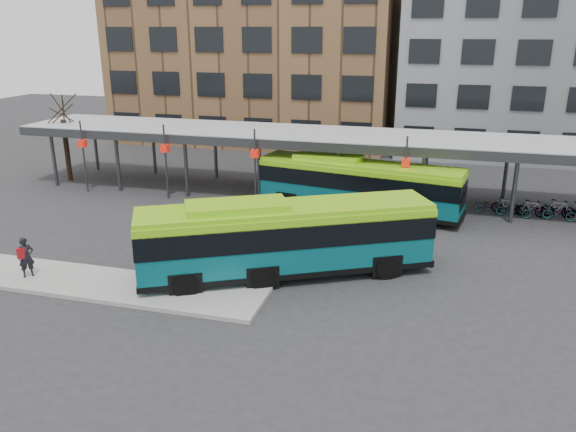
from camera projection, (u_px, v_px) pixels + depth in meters
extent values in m
plane|color=#28282B|center=(251.00, 273.00, 25.38)|extent=(120.00, 120.00, 0.00)
cube|color=gray|center=(106.00, 285.00, 23.99)|extent=(14.00, 3.00, 0.18)
cube|color=#999B9E|center=(315.00, 135.00, 36.00)|extent=(40.00, 6.00, 0.35)
cube|color=#383A3D|center=(304.00, 146.00, 33.31)|extent=(40.00, 0.15, 0.55)
cylinder|color=#383A3D|center=(54.00, 159.00, 38.90)|extent=(0.24, 0.24, 3.80)
cylinder|color=#383A3D|center=(96.00, 145.00, 43.48)|extent=(0.24, 0.24, 3.80)
cylinder|color=#383A3D|center=(118.00, 163.00, 37.65)|extent=(0.24, 0.24, 3.80)
cylinder|color=#383A3D|center=(154.00, 149.00, 42.22)|extent=(0.24, 0.24, 3.80)
cylinder|color=#383A3D|center=(186.00, 168.00, 36.39)|extent=(0.24, 0.24, 3.80)
cylinder|color=#383A3D|center=(216.00, 152.00, 40.96)|extent=(0.24, 0.24, 3.80)
cylinder|color=#383A3D|center=(259.00, 173.00, 35.14)|extent=(0.24, 0.24, 3.80)
cylinder|color=#383A3D|center=(281.00, 156.00, 39.71)|extent=(0.24, 0.24, 3.80)
cylinder|color=#383A3D|center=(338.00, 178.00, 33.88)|extent=(0.24, 0.24, 3.80)
cylinder|color=#383A3D|center=(351.00, 161.00, 38.45)|extent=(0.24, 0.24, 3.80)
cylinder|color=#383A3D|center=(423.00, 184.00, 32.62)|extent=(0.24, 0.24, 3.80)
cylinder|color=#383A3D|center=(426.00, 165.00, 37.20)|extent=(0.24, 0.24, 3.80)
cylinder|color=#383A3D|center=(514.00, 190.00, 31.37)|extent=(0.24, 0.24, 3.80)
cylinder|color=#383A3D|center=(506.00, 170.00, 35.94)|extent=(0.24, 0.24, 3.80)
cylinder|color=#383A3D|center=(84.00, 157.00, 37.26)|extent=(0.12, 0.12, 4.80)
cube|color=red|center=(82.00, 143.00, 36.97)|extent=(0.45, 0.45, 0.45)
cylinder|color=#383A3D|center=(166.00, 162.00, 35.75)|extent=(0.12, 0.12, 4.80)
cube|color=red|center=(165.00, 148.00, 35.47)|extent=(0.45, 0.45, 0.45)
cylinder|color=#383A3D|center=(255.00, 168.00, 34.25)|extent=(0.12, 0.12, 4.80)
cube|color=red|center=(255.00, 154.00, 33.96)|extent=(0.45, 0.45, 0.45)
cylinder|color=#383A3D|center=(405.00, 178.00, 31.99)|extent=(0.12, 0.12, 4.80)
cube|color=red|center=(406.00, 163.00, 31.70)|extent=(0.45, 0.45, 0.45)
cylinder|color=black|center=(67.00, 150.00, 40.18)|extent=(0.36, 0.36, 4.40)
cylinder|color=black|center=(63.00, 114.00, 39.33)|extent=(0.08, 1.63, 1.59)
cylinder|color=black|center=(63.00, 114.00, 39.45)|extent=(1.63, 0.13, 1.59)
cylinder|color=black|center=(61.00, 114.00, 39.38)|extent=(0.15, 1.63, 1.59)
cylinder|color=black|center=(61.00, 114.00, 39.26)|extent=(1.63, 0.10, 1.59)
cube|color=brown|center=(258.00, 23.00, 53.67)|extent=(26.00, 14.00, 22.00)
cube|color=slate|center=(550.00, 35.00, 47.46)|extent=(24.00, 14.00, 20.00)
cube|color=#08535C|center=(286.00, 239.00, 24.59)|extent=(12.56, 8.32, 2.66)
cube|color=black|center=(286.00, 228.00, 24.42)|extent=(12.64, 8.40, 1.01)
cube|color=#7EC714|center=(286.00, 208.00, 24.14)|extent=(12.51, 8.22, 0.21)
cube|color=#7EC714|center=(237.00, 207.00, 23.63)|extent=(4.67, 3.68, 0.37)
cube|color=black|center=(286.00, 265.00, 24.97)|extent=(12.65, 8.40, 0.26)
cylinder|color=black|center=(387.00, 267.00, 24.63)|extent=(1.09, 0.78, 1.07)
cylinder|color=black|center=(367.00, 246.00, 27.04)|extent=(1.09, 0.78, 1.07)
cylinder|color=black|center=(263.00, 279.00, 23.50)|extent=(1.09, 0.78, 1.07)
cylinder|color=black|center=(253.00, 256.00, 25.91)|extent=(1.09, 0.78, 1.07)
cylinder|color=black|center=(186.00, 286.00, 22.85)|extent=(1.09, 0.78, 1.07)
cylinder|color=black|center=(183.00, 261.00, 25.26)|extent=(1.09, 0.78, 1.07)
cube|color=#08535C|center=(359.00, 186.00, 33.31)|extent=(12.24, 4.51, 2.50)
cube|color=black|center=(360.00, 178.00, 33.15)|extent=(12.30, 4.58, 0.95)
cube|color=#7EC714|center=(360.00, 164.00, 32.88)|extent=(12.22, 4.41, 0.20)
cube|color=#7EC714|center=(328.00, 158.00, 33.62)|extent=(4.24, 2.45, 0.35)
cube|color=black|center=(358.00, 204.00, 33.66)|extent=(12.31, 4.58, 0.24)
cylinder|color=black|center=(420.00, 219.00, 31.00)|extent=(1.04, 0.47, 1.00)
cylinder|color=black|center=(430.00, 207.00, 33.09)|extent=(1.04, 0.47, 1.00)
cylinder|color=black|center=(333.00, 207.00, 33.09)|extent=(1.04, 0.47, 1.00)
cylinder|color=black|center=(346.00, 196.00, 35.18)|extent=(1.04, 0.47, 1.00)
cylinder|color=black|center=(287.00, 201.00, 34.30)|extent=(1.04, 0.47, 1.00)
cylinder|color=black|center=(303.00, 191.00, 36.40)|extent=(1.04, 0.47, 1.00)
imported|color=black|center=(26.00, 257.00, 24.32)|extent=(0.74, 0.78, 1.79)
cube|color=maroon|center=(21.00, 253.00, 24.14)|extent=(0.36, 0.38, 0.48)
imported|color=slate|center=(490.00, 206.00, 33.29)|extent=(1.92, 1.09, 0.95)
imported|color=slate|center=(506.00, 206.00, 33.38)|extent=(1.67, 0.70, 0.97)
imported|color=slate|center=(514.00, 207.00, 33.26)|extent=(1.75, 0.98, 0.87)
imported|color=slate|center=(531.00, 208.00, 32.80)|extent=(1.69, 0.52, 1.01)
imported|color=slate|center=(537.00, 211.00, 32.45)|extent=(1.87, 1.02, 0.93)
imported|color=slate|center=(558.00, 208.00, 32.68)|extent=(1.80, 0.59, 1.07)
imported|color=slate|center=(560.00, 213.00, 32.14)|extent=(1.90, 0.90, 0.96)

